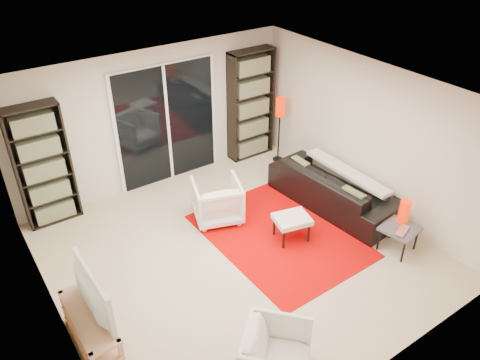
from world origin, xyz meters
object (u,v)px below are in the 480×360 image
at_px(floor_lamp, 280,114).
at_px(bookshelf_left, 43,166).
at_px(ottoman, 292,220).
at_px(side_table, 399,230).
at_px(sofa, 334,188).
at_px(tv_stand, 91,329).
at_px(armchair_back, 217,200).
at_px(armchair_front, 276,355).
at_px(bookshelf_right, 251,105).

bearing_deg(floor_lamp, bookshelf_left, 173.08).
xyz_separation_m(ottoman, side_table, (1.11, -1.07, 0.01)).
xyz_separation_m(sofa, ottoman, (-1.15, -0.30, 0.01)).
bearing_deg(tv_stand, armchair_back, 27.38).
distance_m(side_table, floor_lamp, 3.17).
relative_size(sofa, armchair_front, 3.16).
bearing_deg(armchair_front, bookshelf_left, 62.94).
relative_size(bookshelf_right, side_table, 3.71).
relative_size(sofa, floor_lamp, 1.74).
xyz_separation_m(bookshelf_left, floor_lamp, (4.15, -0.50, -0.00)).
distance_m(armchair_front, ottoman, 2.38).
height_order(side_table, floor_lamp, floor_lamp).
relative_size(bookshelf_left, armchair_front, 2.75).
bearing_deg(ottoman, floor_lamp, 56.18).
relative_size(bookshelf_right, floor_lamp, 1.63).
distance_m(bookshelf_right, ottoman, 2.83).
xyz_separation_m(bookshelf_left, armchair_back, (2.16, -1.45, -0.64)).
xyz_separation_m(ottoman, floor_lamp, (1.36, 2.03, 0.63)).
relative_size(ottoman, floor_lamp, 0.46).
relative_size(armchair_back, floor_lamp, 0.58).
relative_size(bookshelf_left, bookshelf_right, 0.93).
relative_size(bookshelf_right, armchair_front, 2.96).
bearing_deg(side_table, bookshelf_left, 137.31).
bearing_deg(sofa, bookshelf_left, 55.07).
bearing_deg(sofa, floor_lamp, -12.41).
relative_size(sofa, side_table, 3.97).
bearing_deg(armchair_front, bookshelf_right, 15.41).
xyz_separation_m(tv_stand, side_table, (4.25, -0.85, 0.09)).
xyz_separation_m(tv_stand, armchair_front, (1.49, -1.50, 0.06)).
distance_m(bookshelf_left, armchair_front, 4.45).
relative_size(tv_stand, ottoman, 1.89).
bearing_deg(bookshelf_left, ottoman, -42.20).
xyz_separation_m(armchair_front, side_table, (2.76, 0.65, 0.03)).
distance_m(tv_stand, ottoman, 3.15).
height_order(tv_stand, ottoman, tv_stand).
xyz_separation_m(sofa, armchair_front, (-2.80, -2.02, -0.00)).
relative_size(bookshelf_right, sofa, 0.94).
bearing_deg(bookshelf_left, side_table, -42.69).
height_order(sofa, armchair_back, armchair_back).
height_order(bookshelf_left, sofa, bookshelf_left).
height_order(tv_stand, sofa, sofa).
height_order(armchair_front, ottoman, armchair_front).
relative_size(bookshelf_left, tv_stand, 1.73).
bearing_deg(armchair_back, bookshelf_right, -120.18).
xyz_separation_m(tv_stand, armchair_back, (2.50, 1.30, 0.08)).
xyz_separation_m(armchair_back, armchair_front, (-1.02, -2.80, -0.02)).
bearing_deg(armchair_front, sofa, -6.26).
bearing_deg(armchair_back, ottoman, 139.66).
bearing_deg(side_table, sofa, 88.62).
bearing_deg(ottoman, armchair_front, -133.80).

